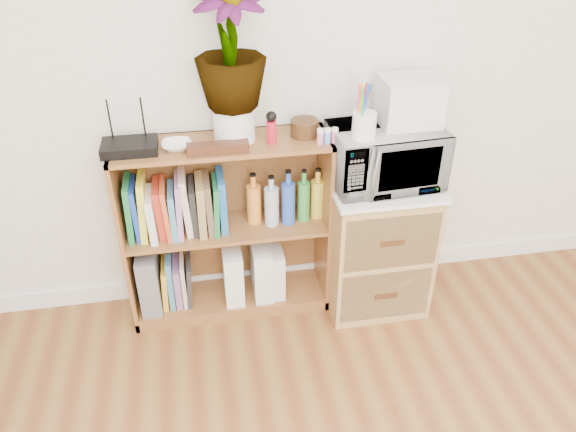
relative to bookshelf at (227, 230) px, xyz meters
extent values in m
cube|color=white|center=(0.35, 0.14, -0.42)|extent=(4.00, 0.02, 0.10)
cube|color=brown|center=(0.00, 0.00, 0.00)|extent=(1.00, 0.30, 0.95)
cube|color=#9E7542|center=(0.75, -0.08, -0.12)|extent=(0.50, 0.45, 0.70)
imported|color=white|center=(0.75, -0.08, 0.39)|extent=(0.53, 0.38, 0.28)
cylinder|color=white|center=(0.61, -0.17, 0.58)|extent=(0.10, 0.10, 0.12)
cube|color=silver|center=(0.86, -0.04, 0.63)|extent=(0.27, 0.22, 0.21)
cube|color=black|center=(-0.40, -0.02, 0.50)|extent=(0.24, 0.16, 0.04)
imported|color=white|center=(-0.20, -0.03, 0.49)|extent=(0.13, 0.13, 0.03)
cylinder|color=white|center=(0.07, 0.02, 0.55)|extent=(0.19, 0.19, 0.16)
imported|color=#427F32|center=(0.07, 0.02, 0.90)|extent=(0.30, 0.30, 0.54)
cube|color=#3A1A0F|center=(-0.02, -0.10, 0.50)|extent=(0.27, 0.07, 0.04)
cylinder|color=red|center=(0.22, -0.04, 0.53)|extent=(0.05, 0.05, 0.10)
cylinder|color=#351E0E|center=(0.38, 0.01, 0.51)|extent=(0.13, 0.13, 0.08)
cube|color=pink|center=(0.47, -0.09, 0.50)|extent=(0.10, 0.04, 0.05)
cube|color=slate|center=(-0.41, 0.00, -0.24)|extent=(0.10, 0.27, 0.33)
cube|color=white|center=(0.01, -0.01, -0.25)|extent=(0.10, 0.24, 0.30)
cube|color=silver|center=(0.16, -0.01, -0.26)|extent=(0.09, 0.24, 0.30)
cube|color=silver|center=(0.23, -0.01, -0.27)|extent=(0.09, 0.21, 0.27)
cube|color=#1F773C|center=(-0.45, 0.00, 0.17)|extent=(0.03, 0.20, 0.29)
cube|color=#1C3CAB|center=(-0.42, 0.00, 0.16)|extent=(0.03, 0.20, 0.27)
cube|color=yellow|center=(-0.38, 0.00, 0.18)|extent=(0.05, 0.20, 0.31)
cube|color=silver|center=(-0.35, 0.00, 0.14)|extent=(0.04, 0.20, 0.23)
cube|color=red|center=(-0.31, 0.00, 0.15)|extent=(0.04, 0.20, 0.25)
cube|color=#D74E25|center=(-0.28, 0.00, 0.16)|extent=(0.03, 0.20, 0.27)
cube|color=teal|center=(-0.25, 0.00, 0.14)|extent=(0.03, 0.20, 0.24)
cube|color=#A373AC|center=(-0.22, 0.00, 0.17)|extent=(0.04, 0.20, 0.29)
cube|color=beige|center=(-0.19, 0.00, 0.18)|extent=(0.05, 0.20, 0.30)
cube|color=black|center=(-0.15, 0.00, 0.15)|extent=(0.03, 0.20, 0.25)
cube|color=olive|center=(-0.12, 0.00, 0.16)|extent=(0.04, 0.20, 0.27)
cube|color=brown|center=(-0.08, 0.00, 0.16)|extent=(0.04, 0.20, 0.27)
cube|color=#1D703C|center=(-0.05, 0.00, 0.15)|extent=(0.04, 0.20, 0.26)
cube|color=#1D63AF|center=(-0.01, 0.00, 0.16)|extent=(0.03, 0.20, 0.28)
cylinder|color=orange|center=(0.14, 0.00, 0.15)|extent=(0.07, 0.07, 0.26)
cylinder|color=#AFB9C7|center=(0.22, 0.00, 0.15)|extent=(0.07, 0.07, 0.26)
cylinder|color=blue|center=(0.30, 0.00, 0.16)|extent=(0.07, 0.07, 0.28)
cylinder|color=green|center=(0.38, 0.00, 0.16)|extent=(0.06, 0.06, 0.27)
cylinder|color=gold|center=(0.46, 0.00, 0.15)|extent=(0.07, 0.07, 0.26)
cube|color=gold|center=(-0.34, 0.00, -0.29)|extent=(0.04, 0.19, 0.23)
cube|color=teal|center=(-0.31, 0.00, -0.26)|extent=(0.03, 0.19, 0.29)
cube|color=#855986|center=(-0.27, 0.00, -0.29)|extent=(0.03, 0.19, 0.23)
cube|color=#C6AE9A|center=(-0.24, 0.00, -0.28)|extent=(0.02, 0.19, 0.26)
cube|color=#262626|center=(-0.21, 0.00, -0.28)|extent=(0.04, 0.19, 0.24)
camera|label=1|loc=(-0.10, -2.32, 1.56)|focal=35.00mm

